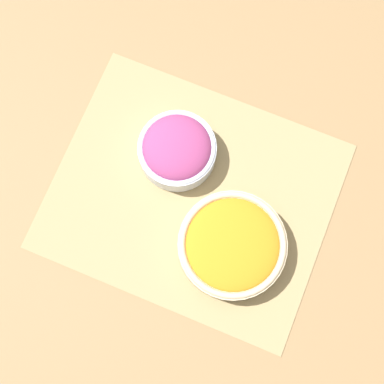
% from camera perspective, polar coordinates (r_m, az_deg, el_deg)
% --- Properties ---
extents(ground_plane, '(3.00, 3.00, 0.00)m').
position_cam_1_polar(ground_plane, '(0.99, 0.00, -0.41)').
color(ground_plane, olive).
extents(placemat, '(0.50, 0.41, 0.00)m').
position_cam_1_polar(placemat, '(0.99, 0.00, -0.39)').
color(placemat, '#937F56').
rests_on(placemat, ground_plane).
extents(carrot_bowl, '(0.19, 0.19, 0.06)m').
position_cam_1_polar(carrot_bowl, '(0.94, 4.29, -5.68)').
color(carrot_bowl, '#C6B28E').
rests_on(carrot_bowl, placemat).
extents(onion_bowl, '(0.14, 0.14, 0.07)m').
position_cam_1_polar(onion_bowl, '(0.97, -1.58, 4.54)').
color(onion_bowl, silver).
rests_on(onion_bowl, placemat).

